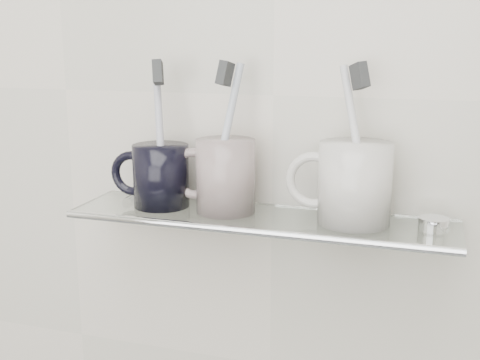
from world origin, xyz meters
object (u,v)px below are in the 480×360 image
at_px(shelf_glass, 260,218).
at_px(mug_center, 226,176).
at_px(mug_left, 161,176).
at_px(mug_right, 355,183).

height_order(shelf_glass, mug_center, mug_center).
bearing_deg(mug_center, mug_left, -176.35).
bearing_deg(mug_center, mug_right, 3.65).
bearing_deg(mug_right, mug_center, -176.60).
height_order(mug_center, mug_right, mug_right).
xyz_separation_m(mug_left, mug_center, (0.09, 0.00, 0.01)).
xyz_separation_m(shelf_glass, mug_center, (-0.05, 0.00, 0.05)).
distance_m(shelf_glass, mug_right, 0.13).
height_order(mug_left, mug_center, mug_center).
bearing_deg(mug_left, mug_right, 18.92).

